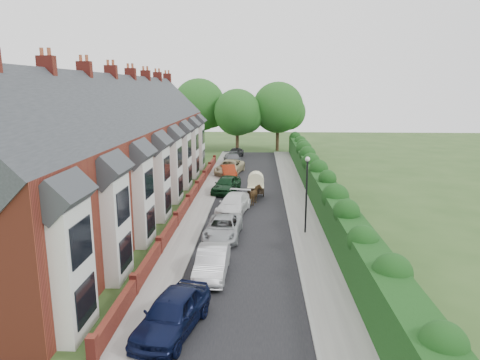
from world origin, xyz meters
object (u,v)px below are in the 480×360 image
Objects in this scene: lamppost at (307,185)px; car_silver_a at (212,262)px; car_white at (234,204)px; car_silver_b at (223,228)px; horse_cart at (256,183)px; car_grey at (233,159)px; car_black at (235,153)px; car_red at (228,171)px; car_green at (226,184)px; horse at (255,195)px; car_beige at (230,167)px; car_navy at (172,313)px.

lamppost is 8.90m from car_silver_a.
car_silver_b is at bearing -83.16° from car_white.
horse_cart is (2.05, 15.73, 0.62)m from car_silver_a.
lamppost is 26.32m from car_grey.
car_red is at bearing -77.60° from car_black.
car_green is at bearing 144.89° from horse_cart.
car_green is 2.49× the size of horse.
car_silver_b is 12.05m from car_green.
car_silver_a is 0.91× the size of car_silver_b.
car_beige is at bearing -77.64° from car_black.
car_navy is at bearing -118.45° from lamppost.
car_red is at bearing 96.13° from car_silver_b.
car_grey is (0.02, 37.21, -0.08)m from car_navy.
car_grey is (-0.97, 31.98, 0.00)m from car_silver_a.
lamppost reaches higher than car_beige.
lamppost reaches higher than car_navy.
car_silver_b is 26.40m from car_grey.
car_black is (-0.99, 37.58, -0.02)m from car_silver_a.
car_white reaches higher than car_black.
car_grey is (0.00, 7.60, 0.05)m from car_red.
horse_cart is (0.00, 1.98, 0.56)m from horse.
car_silver_a and car_white have the same top height.
horse_cart is at bearing -21.76° from car_green.
car_black is at bearing 103.15° from car_navy.
car_white is at bearing -96.87° from car_grey.
car_beige is at bearing 78.63° from car_red.
car_navy is at bearing -77.50° from car_green.
horse_cart reaches higher than car_silver_a.
car_black is at bearing -70.52° from horse.
horse reaches higher than car_silver_a.
horse_cart is at bearing -77.78° from horse.
horse_cart reaches higher than car_navy.
car_red is at bearing 93.13° from car_silver_a.
lamppost reaches higher than car_silver_b.
car_grey reaches higher than car_red.
car_navy is at bearing -98.25° from horse_cart.
horse_cart is (1.98, 10.13, 0.67)m from car_silver_b.
car_beige is at bearing 105.53° from car_green.
car_white is at bearing -74.61° from car_beige.
car_navy is at bearing -79.88° from car_beige.
car_silver_a is at bearing 93.73° from horse.
car_green is at bearing 118.76° from lamppost.
car_red is (0.01, 29.61, -0.13)m from car_navy.
car_white is at bearing -74.60° from car_black.
horse_cart is (3.04, 20.96, 0.53)m from car_navy.
car_black is (-1.40, 26.37, -0.02)m from car_white.
car_black is at bearing 101.66° from lamppost.
car_grey reaches higher than car_white.
horse is at bearing 67.45° from car_white.
car_silver_a is 2.36× the size of horse.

